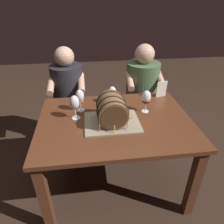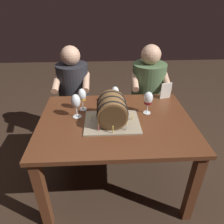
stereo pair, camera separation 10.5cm
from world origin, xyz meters
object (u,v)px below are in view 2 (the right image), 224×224
dining_table (115,131)px  person_seated_left (75,99)px  barrel_cake (112,111)px  wine_glass_rose (115,92)px  person_seated_right (147,96)px  wine_glass_amber (82,96)px  wine_glass_empty (76,102)px  menu_card (166,91)px  wine_glass_red (148,99)px

dining_table → person_seated_left: bearing=119.3°
barrel_cake → wine_glass_rose: (0.04, 0.33, -0.00)m
person_seated_right → dining_table: bearing=-119.3°
wine_glass_rose → wine_glass_amber: wine_glass_amber is taller
wine_glass_empty → dining_table: bearing=-11.8°
wine_glass_rose → menu_card: wine_glass_rose is taller
person_seated_left → person_seated_right: person_seated_right is taller
wine_glass_rose → wine_glass_red: 0.33m
wine_glass_amber → person_seated_left: 0.68m
wine_glass_red → person_seated_right: person_seated_right is taller
wine_glass_red → person_seated_right: 0.75m
person_seated_right → wine_glass_rose: bearing=-131.4°
person_seated_right → barrel_cake: bearing=-119.8°
dining_table → person_seated_right: size_ratio=1.08×
menu_card → wine_glass_rose: bearing=174.8°
wine_glass_amber → menu_card: (0.79, 0.18, -0.06)m
person_seated_left → wine_glass_red: bearing=-43.2°
wine_glass_empty → wine_glass_red: bearing=3.0°
wine_glass_red → person_seated_right: size_ratio=0.17×
person_seated_left → wine_glass_amber: bearing=-75.4°
menu_card → person_seated_left: bearing=143.3°
wine_glass_amber → wine_glass_empty: bearing=-108.8°
dining_table → wine_glass_empty: bearing=168.2°
dining_table → person_seated_left: person_seated_left is taller
wine_glass_empty → person_seated_right: bearing=42.9°
wine_glass_empty → wine_glass_red: wine_glass_empty is taller
person_seated_right → wine_glass_empty: bearing=-137.1°
menu_card → person_seated_right: (-0.08, 0.39, -0.25)m
dining_table → wine_glass_empty: 0.41m
wine_glass_amber → person_seated_right: size_ratio=0.17×
wine_glass_empty → wine_glass_rose: bearing=34.0°
wine_glass_empty → wine_glass_red: 0.60m
barrel_cake → person_seated_right: 0.97m
menu_card → person_seated_left: (-0.94, 0.39, -0.27)m
dining_table → menu_card: size_ratio=7.82×
person_seated_left → person_seated_right: bearing=0.0°
wine_glass_rose → wine_glass_red: wine_glass_red is taller
wine_glass_empty → wine_glass_amber: 0.13m
wine_glass_empty → wine_glass_rose: wine_glass_empty is taller
dining_table → barrel_cake: size_ratio=2.87×
dining_table → menu_card: 0.66m
dining_table → wine_glass_rose: 0.36m
wine_glass_empty → person_seated_right: person_seated_right is taller
barrel_cake → wine_glass_empty: size_ratio=2.11×
person_seated_right → wine_glass_red: bearing=-102.7°
dining_table → wine_glass_red: size_ratio=6.27×
wine_glass_red → person_seated_left: 1.02m
wine_glass_empty → wine_glass_amber: bearing=71.2°
barrel_cake → wine_glass_rose: bearing=82.3°
wine_glass_rose → dining_table: bearing=-92.6°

